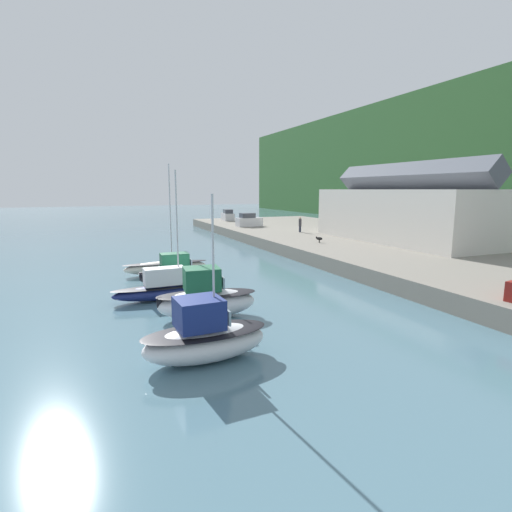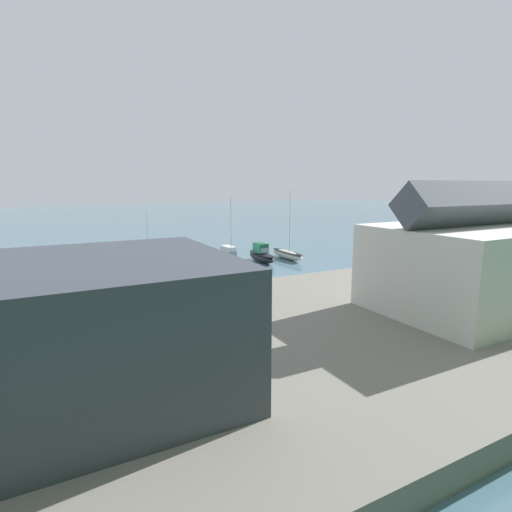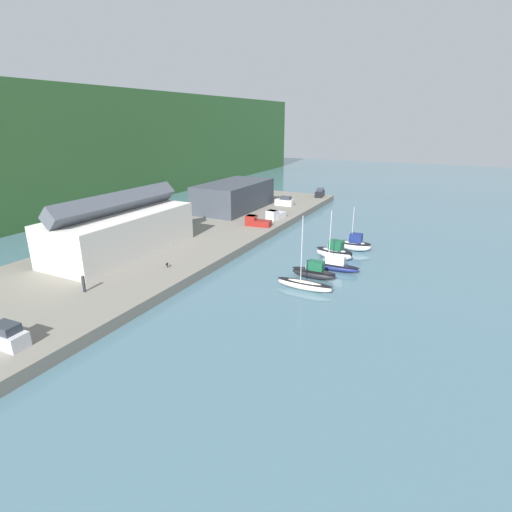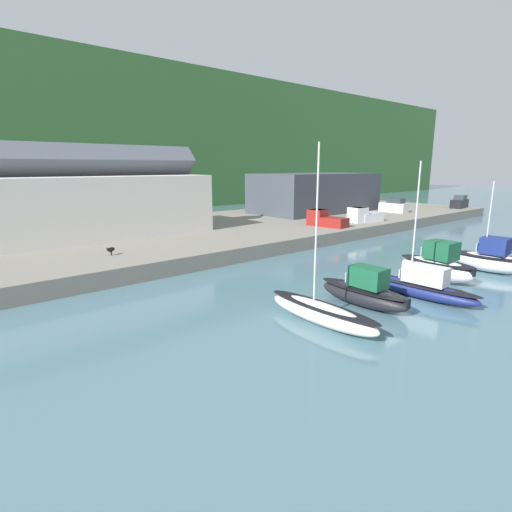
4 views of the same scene
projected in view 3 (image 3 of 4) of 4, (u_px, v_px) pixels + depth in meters
The scene contains 16 objects.
ground_plane at pixel (319, 273), 55.54m from camera, with size 320.00×320.00×0.00m, color slate.
quay_promenade at pixel (170, 244), 66.49m from camera, with size 103.97×25.08×1.33m.
harbor_clubhouse at pixel (120, 230), 59.17m from camera, with size 22.85×9.90×9.13m.
yacht_club_building at pixel (234, 196), 88.09m from camera, with size 19.96×10.15×5.87m.
moored_boat_0 at pixel (304, 285), 50.05m from camera, with size 1.51×7.27×9.46m.
moored_boat_1 at pixel (314, 272), 53.56m from camera, with size 1.86×6.12×2.46m.
moored_boat_2 at pixel (333, 265), 56.39m from camera, with size 1.79×7.80×8.59m.
moored_boat_3 at pixel (334, 252), 60.87m from camera, with size 2.84×5.94×2.96m.
moored_boat_4 at pixel (354, 244), 64.95m from camera, with size 2.74×5.67×7.16m.
parked_car_0 at pixel (285, 201), 92.35m from camera, with size 1.82×4.21×2.16m.
parked_car_1 at pixel (320, 193), 102.84m from camera, with size 4.38×2.28×2.16m.
parked_car_2 at pixel (5, 336), 35.13m from camera, with size 2.00×4.28×2.16m.
pickup_truck_0 at pixel (256, 221), 74.79m from camera, with size 2.55×4.94×1.90m.
pickup_truck_1 at pixel (275, 215), 79.95m from camera, with size 4.95×2.60×1.90m.
person_on_quay at pixel (83, 283), 46.02m from camera, with size 0.40×0.40×2.14m.
dog_on_quay at pixel (167, 264), 53.80m from camera, with size 0.85×0.64×0.68m.
Camera 3 is at (-50.09, -15.64, 20.36)m, focal length 28.00 mm.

